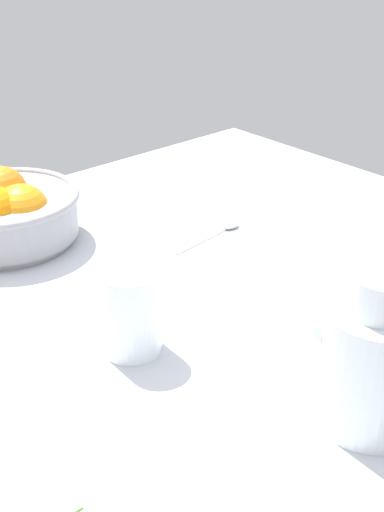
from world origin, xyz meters
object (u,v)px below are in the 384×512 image
fruit_bowl (1,211)px  juice_glass (131,317)px  spoon (218,232)px  juice_pitcher (373,368)px

fruit_bowl → juice_glass: 36.92cm
fruit_bowl → spoon: (26.69, -20.41, -4.60)cm
juice_pitcher → spoon: juice_pitcher is taller
fruit_bowl → juice_pitcher: (7.58, -63.28, 1.59)cm
fruit_bowl → juice_glass: (-2.92, -36.80, -0.41)cm
juice_pitcher → juice_glass: (-10.50, 26.48, -2.01)cm
fruit_bowl → spoon: bearing=-37.4°
fruit_bowl → spoon: size_ratio=1.60×
juice_pitcher → juice_glass: juice_pitcher is taller
fruit_bowl → spoon: fruit_bowl is taller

